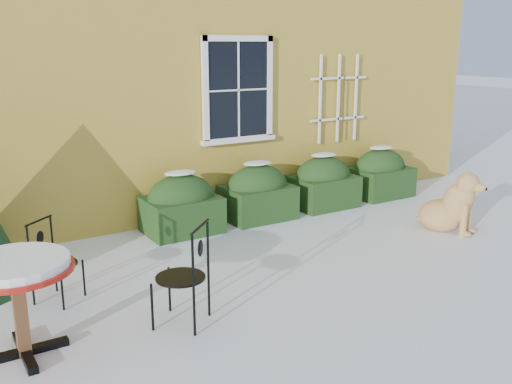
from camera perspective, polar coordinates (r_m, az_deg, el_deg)
ground at (r=6.50m, az=4.75°, el=-9.60°), size 80.00×80.00×0.00m
house at (r=12.28m, az=-15.71°, el=16.62°), size 12.40×8.40×6.40m
hedge_row at (r=9.24m, az=3.57°, el=0.40°), size 4.95×0.80×0.91m
bistro_table at (r=5.29m, az=-22.84°, el=-7.76°), size 0.97×0.97×0.90m
patio_chair_near at (r=5.57m, az=-7.15°, el=-8.21°), size 0.63×0.63×1.02m
patio_chair_far at (r=6.41m, az=-19.57°, el=-6.52°), size 0.55×0.55×0.88m
dog at (r=8.74m, az=18.95°, el=-1.40°), size 0.78×1.04×0.93m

